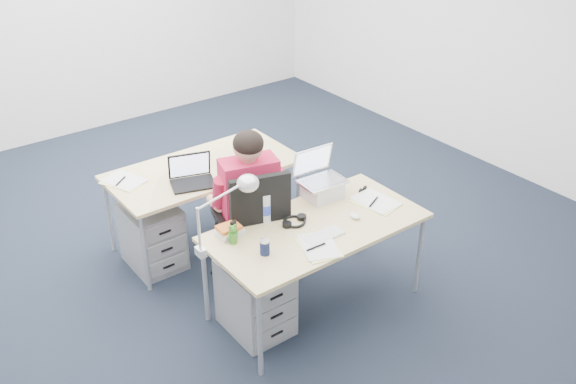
% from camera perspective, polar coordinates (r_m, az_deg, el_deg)
% --- Properties ---
extents(floor, '(7.00, 7.00, 0.00)m').
position_cam_1_polar(floor, '(5.61, -2.06, -5.54)').
color(floor, black).
rests_on(floor, ground).
extents(room, '(6.02, 7.02, 2.80)m').
position_cam_1_polar(room, '(4.83, -2.43, 11.34)').
color(room, silver).
rests_on(room, ground).
extents(desk_near, '(1.60, 0.80, 0.73)m').
position_cam_1_polar(desk_near, '(4.66, 2.55, -3.45)').
color(desk_near, '#D0B678').
rests_on(desk_near, ground).
extents(desk_far, '(1.60, 0.80, 0.73)m').
position_cam_1_polar(desk_far, '(5.50, -7.51, 1.79)').
color(desk_far, '#D0B678').
rests_on(desk_far, ground).
extents(office_chair, '(0.87, 0.87, 1.10)m').
position_cam_1_polar(office_chair, '(5.07, -3.03, -5.52)').
color(office_chair, black).
rests_on(office_chair, ground).
extents(seated_person, '(0.54, 0.80, 1.34)m').
position_cam_1_polar(seated_person, '(5.02, -3.91, -1.06)').
color(seated_person, '#BE1B40').
rests_on(seated_person, ground).
extents(drawer_pedestal_near, '(0.40, 0.50, 0.55)m').
position_cam_1_polar(drawer_pedestal_near, '(4.70, -2.92, -9.34)').
color(drawer_pedestal_near, '#9FA1A4').
rests_on(drawer_pedestal_near, ground).
extents(drawer_pedestal_far, '(0.40, 0.50, 0.55)m').
position_cam_1_polar(drawer_pedestal_far, '(5.46, -11.97, -3.85)').
color(drawer_pedestal_far, '#9FA1A4').
rests_on(drawer_pedestal_far, ground).
extents(silver_laptop, '(0.36, 0.29, 0.37)m').
position_cam_1_polar(silver_laptop, '(4.90, 3.12, 1.44)').
color(silver_laptop, silver).
rests_on(silver_laptop, desk_near).
extents(wireless_keyboard, '(0.30, 0.13, 0.02)m').
position_cam_1_polar(wireless_keyboard, '(4.51, 3.15, -3.92)').
color(wireless_keyboard, white).
rests_on(wireless_keyboard, desk_near).
extents(computer_mouse, '(0.06, 0.09, 0.03)m').
position_cam_1_polar(computer_mouse, '(4.73, 5.96, -2.15)').
color(computer_mouse, white).
rests_on(computer_mouse, desk_near).
extents(headphones, '(0.23, 0.19, 0.04)m').
position_cam_1_polar(headphones, '(4.65, 0.57, -2.57)').
color(headphones, black).
rests_on(headphones, desk_near).
extents(can_koozie, '(0.08, 0.08, 0.11)m').
position_cam_1_polar(can_koozie, '(4.31, -2.08, -4.92)').
color(can_koozie, '#161F45').
rests_on(can_koozie, desk_near).
extents(water_bottle, '(0.10, 0.10, 0.26)m').
position_cam_1_polar(water_bottle, '(4.62, -2.00, -1.20)').
color(water_bottle, silver).
rests_on(water_bottle, desk_near).
extents(bear_figurine, '(0.09, 0.08, 0.15)m').
position_cam_1_polar(bear_figurine, '(4.42, -4.92, -3.72)').
color(bear_figurine, '#22711E').
rests_on(bear_figurine, desk_near).
extents(book_stack, '(0.18, 0.14, 0.08)m').
position_cam_1_polar(book_stack, '(4.52, -5.21, -3.44)').
color(book_stack, silver).
rests_on(book_stack, desk_near).
extents(cordless_phone, '(0.05, 0.04, 0.15)m').
position_cam_1_polar(cordless_phone, '(4.45, -4.86, -3.45)').
color(cordless_phone, black).
rests_on(cordless_phone, desk_near).
extents(papers_left, '(0.33, 0.39, 0.01)m').
position_cam_1_polar(papers_left, '(4.39, 2.72, -4.92)').
color(papers_left, '#FBFC91').
rests_on(papers_left, desk_near).
extents(papers_right, '(0.28, 0.37, 0.01)m').
position_cam_1_polar(papers_right, '(4.95, 7.79, -0.91)').
color(papers_right, '#FBFC91').
rests_on(papers_right, desk_near).
extents(sunglasses, '(0.11, 0.07, 0.02)m').
position_cam_1_polar(sunglasses, '(5.09, 6.66, 0.20)').
color(sunglasses, black).
rests_on(sunglasses, desk_near).
extents(desk_lamp, '(0.47, 0.26, 0.51)m').
position_cam_1_polar(desk_lamp, '(4.28, -6.21, -2.17)').
color(desk_lamp, silver).
rests_on(desk_lamp, desk_near).
extents(dark_laptop, '(0.43, 0.42, 0.25)m').
position_cam_1_polar(dark_laptop, '(5.15, -8.51, 1.84)').
color(dark_laptop, black).
rests_on(dark_laptop, desk_far).
extents(far_cup, '(0.09, 0.09, 0.11)m').
position_cam_1_polar(far_cup, '(5.69, -3.70, 4.13)').
color(far_cup, white).
rests_on(far_cup, desk_far).
extents(far_papers, '(0.33, 0.39, 0.01)m').
position_cam_1_polar(far_papers, '(5.36, -14.43, 0.90)').
color(far_papers, white).
rests_on(far_papers, desk_far).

